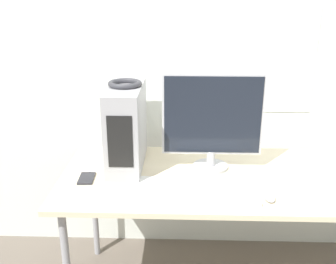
{
  "coord_description": "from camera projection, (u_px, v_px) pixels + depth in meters",
  "views": [
    {
      "loc": [
        -0.44,
        -1.56,
        1.74
      ],
      "look_at": [
        -0.5,
        0.41,
        1.03
      ],
      "focal_mm": 42.0,
      "sensor_mm": 36.0,
      "label": 1
    }
  ],
  "objects": [
    {
      "name": "wall_back",
      "position": [
        251.0,
        56.0,
        2.47
      ],
      "size": [
        8.0,
        0.07,
        2.7
      ],
      "color": "silver",
      "rests_on": "ground_plane"
    },
    {
      "name": "desk",
      "position": [
        259.0,
        184.0,
        2.18
      ],
      "size": [
        2.18,
        0.82,
        0.78
      ],
      "color": "beige",
      "rests_on": "ground_plane"
    },
    {
      "name": "pc_tower",
      "position": [
        127.0,
        126.0,
        2.24
      ],
      "size": [
        0.19,
        0.5,
        0.47
      ],
      "color": "#9E9EA3",
      "rests_on": "desk"
    },
    {
      "name": "headphones",
      "position": [
        125.0,
        84.0,
        2.15
      ],
      "size": [
        0.19,
        0.19,
        0.03
      ],
      "color": "#333338",
      "rests_on": "pc_tower"
    },
    {
      "name": "monitor_main",
      "position": [
        212.0,
        120.0,
        2.16
      ],
      "size": [
        0.56,
        0.2,
        0.55
      ],
      "color": "#B7B7BC",
      "rests_on": "desk"
    },
    {
      "name": "keyboard",
      "position": [
        217.0,
        196.0,
        1.93
      ],
      "size": [
        0.41,
        0.17,
        0.02
      ],
      "color": "silver",
      "rests_on": "desk"
    },
    {
      "name": "mouse",
      "position": [
        270.0,
        197.0,
        1.92
      ],
      "size": [
        0.05,
        0.11,
        0.02
      ],
      "color": "#B2B2B7",
      "rests_on": "desk"
    },
    {
      "name": "cell_phone",
      "position": [
        87.0,
        178.0,
        2.12
      ],
      "size": [
        0.09,
        0.14,
        0.01
      ],
      "rotation": [
        0.0,
        0.0,
        0.06
      ],
      "color": "#232328",
      "rests_on": "desk"
    },
    {
      "name": "paper_sheet_left",
      "position": [
        150.0,
        189.0,
        2.01
      ],
      "size": [
        0.23,
        0.31,
        0.0
      ],
      "rotation": [
        0.0,
        0.0,
        -0.08
      ],
      "color": "white",
      "rests_on": "desk"
    }
  ]
}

